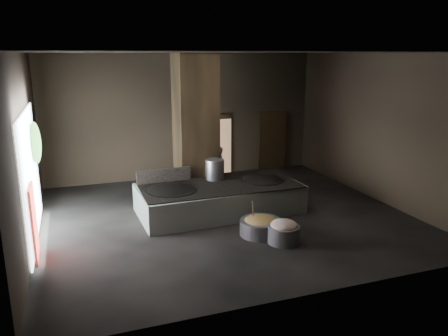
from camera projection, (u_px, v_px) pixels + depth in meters
name	position (u px, v px, depth m)	size (l,w,h in m)	color
floor	(225.00, 217.00, 12.42)	(10.00, 9.00, 0.10)	black
ceiling	(225.00, 50.00, 11.26)	(10.00, 9.00, 0.10)	black
back_wall	(184.00, 116.00, 15.99)	(10.00, 0.10, 4.50)	black
front_wall	(312.00, 183.00, 7.69)	(10.00, 0.10, 4.50)	black
left_wall	(23.00, 151.00, 10.21)	(0.10, 9.00, 4.50)	black
right_wall	(379.00, 128.00, 13.48)	(0.10, 9.00, 4.50)	black
pillar	(196.00, 128.00, 13.48)	(1.20, 1.20, 4.50)	black
hearth_platform	(219.00, 198.00, 12.67)	(4.61, 2.20, 0.80)	silver
platform_cap	(219.00, 185.00, 12.57)	(4.51, 2.16, 0.03)	black
wok_left	(170.00, 192.00, 12.07)	(1.45, 1.45, 0.40)	black
wok_left_rim	(170.00, 190.00, 12.05)	(1.48, 1.48, 0.05)	black
wok_right	(261.00, 182.00, 13.07)	(1.35, 1.35, 0.38)	black
wok_right_rim	(261.00, 180.00, 13.05)	(1.38, 1.38, 0.05)	black
stock_pot	(215.00, 169.00, 13.01)	(0.56, 0.56, 0.60)	#B6B8BE
splash_guard	(164.00, 175.00, 12.73)	(1.60, 0.06, 0.40)	black
cook	(218.00, 170.00, 14.37)	(0.56, 0.36, 1.55)	#8F5648
veg_basin	(261.00, 227.00, 11.08)	(1.06, 1.06, 0.39)	slate
veg_fill	(261.00, 222.00, 11.04)	(0.87, 0.87, 0.27)	olive
ladle	(253.00, 213.00, 11.08)	(0.03, 0.03, 0.84)	#B6B8BE
meat_basin	(284.00, 234.00, 10.61)	(0.78, 0.78, 0.43)	slate
meat_fill	(284.00, 225.00, 10.55)	(0.65, 0.65, 0.25)	tan
doorway_near	(216.00, 145.00, 16.58)	(1.18, 0.08, 2.38)	black
doorway_near_glow	(220.00, 146.00, 16.63)	(0.88, 0.04, 2.09)	#8C6647
doorway_far	(273.00, 141.00, 17.36)	(1.18, 0.08, 2.38)	black
doorway_far_glow	(273.00, 142.00, 17.54)	(0.85, 0.04, 2.01)	#8C6647
left_opening	(31.00, 176.00, 10.59)	(0.04, 4.20, 3.10)	white
pavilion_sliver	(34.00, 223.00, 9.61)	(0.05, 0.90, 1.70)	maroon
tree_silhouette	(35.00, 143.00, 11.47)	(0.28, 1.10, 1.10)	#194714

